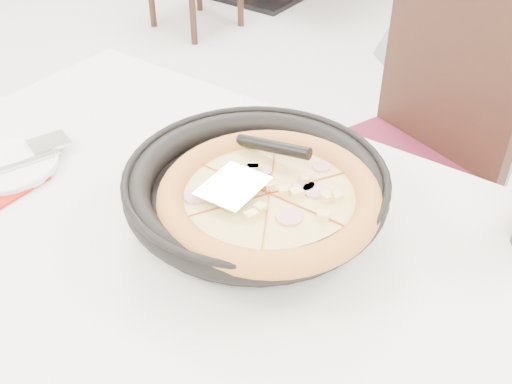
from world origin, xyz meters
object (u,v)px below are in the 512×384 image
Objects in this scene: chair_far at (385,169)px; pizza_pan at (256,196)px; pizza at (269,205)px; main_table at (201,374)px; side_plate at (8,165)px.

chair_far is 2.51× the size of pizza_pan.
pizza is at bearing -30.75° from pizza_pan.
chair_far is at bearing 96.59° from pizza.
pizza is (0.11, 0.06, 0.44)m from main_table.
main_table is 0.71m from chair_far.
chair_far is 3.30× the size of pizza.
pizza_pan is 1.31× the size of pizza.
side_plate is at bearing 82.11° from chair_far.
pizza_pan is at bearing 149.25° from pizza.
chair_far is (0.04, 0.70, 0.10)m from main_table.
pizza is at bearing 116.48° from chair_far.
pizza is 1.64× the size of side_plate.
pizza reaches higher than pizza_pan.
chair_far reaches higher than main_table.
main_table is 6.85× the size of side_plate.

